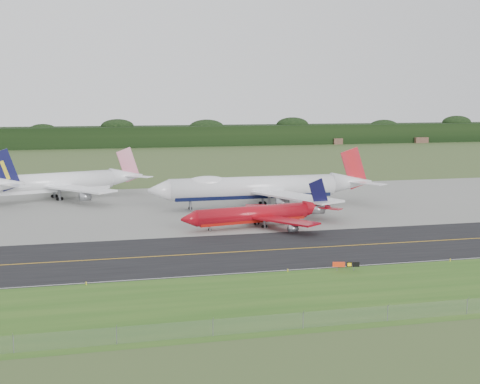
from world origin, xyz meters
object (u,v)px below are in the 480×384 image
jet_red_737 (260,214)px  taxiway_sign (346,265)px  jet_ba_747 (261,187)px  jet_star_tail (56,183)px

jet_red_737 → taxiway_sign: size_ratio=8.44×
taxiway_sign → jet_red_737: bearing=95.3°
jet_red_737 → taxiway_sign: jet_red_737 is taller
jet_ba_747 → jet_star_tail: 61.46m
jet_ba_747 → taxiway_sign: 68.03m
jet_star_tail → taxiway_sign: (51.30, -95.76, -3.72)m
jet_star_tail → jet_red_737: bearing=-48.6°
jet_ba_747 → jet_red_737: jet_ba_747 is taller
jet_red_737 → taxiway_sign: (3.89, -42.01, -1.80)m
jet_ba_747 → taxiway_sign: size_ratio=13.86×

